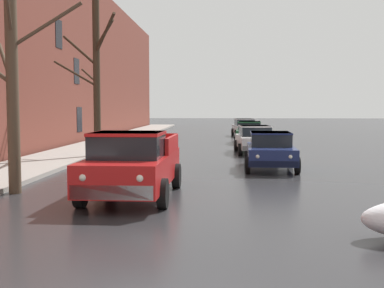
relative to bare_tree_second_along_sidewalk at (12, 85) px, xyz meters
The scene contains 10 objects.
left_sidewalk_slab 9.88m from the bare_tree_second_along_sidewalk, 100.82° to the left, with size 2.99×80.00×0.15m, color gray.
brick_townhouse_facade 10.36m from the bare_tree_second_along_sidewalk, 112.09° to the left, with size 0.63×80.00×11.27m.
snow_bank_mid_block_left 16.91m from the bare_tree_second_along_sidewalk, 89.90° to the left, with size 2.81×1.38×0.70m.
bare_tree_second_along_sidewalk is the anchor object (origin of this frame).
bare_tree_mid_block 9.15m from the bare_tree_second_along_sidewalk, 90.00° to the left, with size 3.41×2.86×7.35m.
pickup_truck_red_approaching_near_lane 4.01m from the bare_tree_second_along_sidewalk, ahead, with size 2.24×5.08×1.76m.
sedan_darkblue_parked_kerbside_close 9.79m from the bare_tree_second_along_sidewalk, 37.39° to the left, with size 2.05×4.04×1.42m.
sedan_white_parked_kerbside_mid 14.57m from the bare_tree_second_along_sidewalk, 58.99° to the left, with size 2.10×4.14×1.42m.
sedan_green_parked_far_down_block 21.05m from the bare_tree_second_along_sidewalk, 68.94° to the left, with size 2.05×4.21×1.42m.
sedan_silver_queued_behind_truck 27.99m from the bare_tree_second_along_sidewalk, 74.34° to the left, with size 2.10×4.08×1.42m.
Camera 1 is at (0.62, -4.53, 2.38)m, focal length 46.42 mm.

